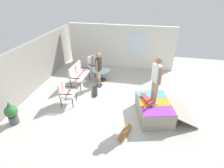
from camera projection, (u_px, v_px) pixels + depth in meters
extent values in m
cube|color=beige|center=(117.00, 104.00, 7.48)|extent=(12.00, 12.00, 0.10)
cube|color=gray|center=(26.00, 71.00, 7.62)|extent=(9.00, 0.20, 2.15)
cube|color=white|center=(121.00, 46.00, 10.19)|extent=(0.20, 6.00, 2.40)
cube|color=silver|center=(137.00, 45.00, 9.87)|extent=(0.03, 1.10, 1.40)
cube|color=gray|center=(154.00, 109.00, 6.55)|extent=(1.83, 1.47, 0.63)
cube|color=purple|center=(159.00, 111.00, 5.93)|extent=(0.76, 1.17, 0.01)
cube|color=orange|center=(155.00, 102.00, 6.39)|extent=(0.76, 1.17, 0.01)
cube|color=#4C99D8|center=(151.00, 94.00, 6.86)|extent=(0.76, 1.17, 0.01)
cylinder|color=#B2B2B7|center=(140.00, 103.00, 6.39)|extent=(1.50, 0.43, 0.05)
cube|color=gray|center=(179.00, 109.00, 6.61)|extent=(1.74, 1.25, 0.52)
cylinder|color=#2D2823|center=(81.00, 87.00, 8.15)|extent=(0.04, 0.04, 0.44)
cylinder|color=#2D2823|center=(89.00, 76.00, 9.14)|extent=(0.04, 0.04, 0.44)
cylinder|color=#2D2823|center=(71.00, 86.00, 8.25)|extent=(0.04, 0.04, 0.44)
cylinder|color=#2D2823|center=(81.00, 75.00, 9.24)|extent=(0.04, 0.04, 0.44)
cube|color=silver|center=(80.00, 76.00, 8.57)|extent=(1.27, 0.60, 0.08)
cube|color=#B74738|center=(80.00, 75.00, 8.55)|extent=(1.21, 0.15, 0.00)
cube|color=silver|center=(75.00, 70.00, 8.47)|extent=(1.25, 0.13, 0.50)
cube|color=#B74738|center=(75.00, 70.00, 8.47)|extent=(0.10, 0.09, 0.46)
cube|color=#2D2823|center=(75.00, 78.00, 7.98)|extent=(0.06, 0.47, 0.04)
cube|color=#2D2823|center=(85.00, 68.00, 9.00)|extent=(0.06, 0.47, 0.04)
cylinder|color=#2D2823|center=(96.00, 73.00, 9.37)|extent=(0.04, 0.04, 0.44)
cylinder|color=#2D2823|center=(102.00, 70.00, 9.75)|extent=(0.04, 0.04, 0.44)
cylinder|color=#2D2823|center=(89.00, 71.00, 9.61)|extent=(0.04, 0.04, 0.44)
cylinder|color=#2D2823|center=(96.00, 68.00, 9.99)|extent=(0.04, 0.04, 0.44)
cube|color=silver|center=(95.00, 66.00, 9.55)|extent=(0.79, 0.76, 0.08)
cube|color=#B74738|center=(95.00, 65.00, 9.53)|extent=(0.57, 0.34, 0.00)
cube|color=silver|center=(92.00, 60.00, 9.53)|extent=(0.60, 0.34, 0.50)
cube|color=#B74738|center=(92.00, 60.00, 9.53)|extent=(0.13, 0.12, 0.46)
cube|color=#2D2823|center=(92.00, 65.00, 9.27)|extent=(0.24, 0.44, 0.04)
cube|color=#2D2823|center=(99.00, 62.00, 9.68)|extent=(0.24, 0.44, 0.04)
cylinder|color=#2D2823|center=(73.00, 103.00, 7.04)|extent=(0.04, 0.04, 0.44)
cylinder|color=#2D2823|center=(76.00, 96.00, 7.51)|extent=(0.04, 0.04, 0.44)
cylinder|color=#2D2823|center=(61.00, 103.00, 7.07)|extent=(0.04, 0.04, 0.44)
cylinder|color=#2D2823|center=(65.00, 95.00, 7.54)|extent=(0.04, 0.04, 0.44)
cube|color=silver|center=(68.00, 94.00, 7.16)|extent=(0.68, 0.62, 0.08)
cube|color=#B74738|center=(68.00, 93.00, 7.14)|extent=(0.59, 0.17, 0.00)
cube|color=silver|center=(61.00, 87.00, 7.04)|extent=(0.63, 0.16, 0.50)
cube|color=#B74738|center=(61.00, 87.00, 7.04)|extent=(0.11, 0.10, 0.46)
cube|color=#2D2823|center=(65.00, 94.00, 6.83)|extent=(0.10, 0.47, 0.04)
cube|color=#2D2823|center=(70.00, 87.00, 7.34)|extent=(0.10, 0.47, 0.04)
cylinder|color=#2D2823|center=(102.00, 75.00, 9.04)|extent=(0.06, 0.06, 0.55)
cylinder|color=#2D2823|center=(102.00, 80.00, 9.17)|extent=(0.44, 0.44, 0.03)
cylinder|color=slate|center=(101.00, 70.00, 8.90)|extent=(0.90, 0.90, 0.02)
cube|color=navy|center=(99.00, 86.00, 8.59)|extent=(0.14, 0.25, 0.05)
cylinder|color=#9E7051|center=(99.00, 82.00, 8.48)|extent=(0.10, 0.10, 0.40)
cylinder|color=tan|center=(98.00, 75.00, 8.28)|extent=(0.13, 0.13, 0.40)
cube|color=navy|center=(100.00, 85.00, 8.73)|extent=(0.14, 0.25, 0.05)
cylinder|color=#9E7051|center=(100.00, 81.00, 8.62)|extent=(0.10, 0.10, 0.40)
cylinder|color=tan|center=(100.00, 73.00, 8.42)|extent=(0.13, 0.13, 0.40)
cube|color=#262628|center=(99.00, 64.00, 8.11)|extent=(0.34, 0.22, 0.59)
sphere|color=#9E7051|center=(98.00, 55.00, 7.89)|extent=(0.22, 0.22, 0.22)
cylinder|color=#9E7051|center=(97.00, 66.00, 7.95)|extent=(0.08, 0.08, 0.56)
cylinder|color=#9E7051|center=(100.00, 63.00, 8.28)|extent=(0.08, 0.08, 0.56)
cube|color=silver|center=(154.00, 104.00, 6.25)|extent=(0.22, 0.26, 0.05)
cylinder|color=#9E7051|center=(155.00, 98.00, 6.14)|extent=(0.10, 0.10, 0.41)
cylinder|color=tan|center=(156.00, 88.00, 5.93)|extent=(0.13, 0.13, 0.41)
cube|color=silver|center=(151.00, 101.00, 6.39)|extent=(0.22, 0.26, 0.05)
cylinder|color=#9E7051|center=(152.00, 96.00, 6.27)|extent=(0.10, 0.10, 0.41)
cylinder|color=tan|center=(154.00, 86.00, 6.07)|extent=(0.13, 0.13, 0.41)
cube|color=silver|center=(157.00, 73.00, 5.75)|extent=(0.37, 0.33, 0.60)
sphere|color=#9E7051|center=(159.00, 60.00, 5.53)|extent=(0.23, 0.23, 0.23)
cylinder|color=#9E7051|center=(160.00, 77.00, 5.60)|extent=(0.08, 0.08, 0.57)
cylinder|color=#9E7051|center=(153.00, 71.00, 5.92)|extent=(0.08, 0.08, 0.57)
cube|color=black|center=(95.00, 91.00, 8.09)|extent=(0.82, 0.42, 0.02)
cylinder|color=#333333|center=(97.00, 89.00, 8.37)|extent=(0.06, 0.04, 0.06)
cylinder|color=#333333|center=(93.00, 89.00, 8.36)|extent=(0.06, 0.04, 0.06)
cylinder|color=#333333|center=(97.00, 95.00, 7.88)|extent=(0.06, 0.04, 0.06)
cylinder|color=#333333|center=(93.00, 96.00, 7.87)|extent=(0.06, 0.04, 0.06)
cube|color=brown|center=(125.00, 132.00, 5.86)|extent=(0.82, 0.38, 0.02)
cylinder|color=gold|center=(130.00, 129.00, 6.09)|extent=(0.06, 0.04, 0.06)
cylinder|color=gold|center=(126.00, 127.00, 6.14)|extent=(0.06, 0.04, 0.06)
cylinder|color=gold|center=(124.00, 140.00, 5.64)|extent=(0.06, 0.04, 0.06)
cylinder|color=gold|center=(119.00, 138.00, 5.70)|extent=(0.06, 0.04, 0.06)
cube|color=#B23838|center=(147.00, 99.00, 6.39)|extent=(0.80, 0.55, 0.01)
cylinder|color=gold|center=(145.00, 96.00, 6.68)|extent=(0.06, 0.05, 0.06)
cylinder|color=gold|center=(142.00, 97.00, 6.64)|extent=(0.06, 0.05, 0.06)
cylinder|color=gold|center=(153.00, 104.00, 6.21)|extent=(0.06, 0.05, 0.06)
cylinder|color=gold|center=(148.00, 105.00, 6.17)|extent=(0.06, 0.05, 0.06)
cylinder|color=#515156|center=(14.00, 120.00, 6.31)|extent=(0.32, 0.32, 0.30)
sphere|color=#2D6B33|center=(11.00, 111.00, 6.12)|extent=(0.44, 0.44, 0.44)
cone|color=#2D6B33|center=(9.00, 105.00, 6.00)|extent=(0.24, 0.24, 0.28)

